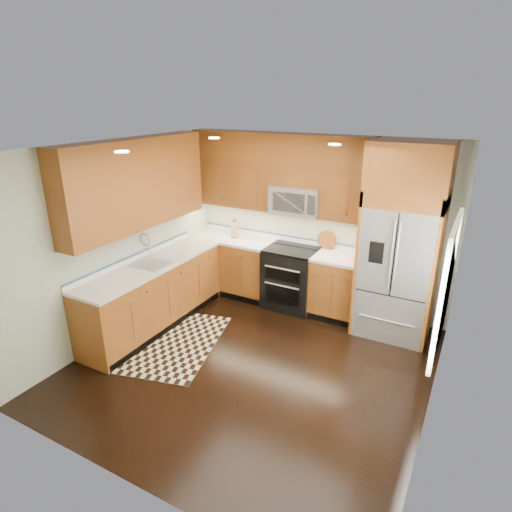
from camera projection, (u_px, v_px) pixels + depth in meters
The scene contains 16 objects.
ground at pixel (253, 364), 5.25m from camera, with size 4.00×4.00×0.00m, color black.
wall_back at pixel (317, 223), 6.44m from camera, with size 4.00×0.02×2.60m, color #B3B6A3.
wall_left at pixel (121, 240), 5.68m from camera, with size 0.02×4.00×2.60m, color #B3B6A3.
wall_right at pixel (444, 306), 3.90m from camera, with size 0.02×4.00×2.60m, color #B3B6A3.
window at pixel (446, 287), 4.04m from camera, with size 0.04×1.10×1.30m.
base_cabinets at pixel (210, 285), 6.38m from camera, with size 2.85×3.00×0.90m.
countertop at pixel (221, 254), 6.25m from camera, with size 2.86×3.01×0.04m.
upper_cabinets at pixel (218, 178), 5.94m from camera, with size 2.85×3.00×1.15m.
range at pixel (291, 278), 6.57m from camera, with size 0.76×0.67×0.95m.
microwave at pixel (297, 200), 6.26m from camera, with size 0.76×0.40×0.42m.
refrigerator at pixel (401, 243), 5.55m from camera, with size 0.98×0.75×2.60m.
sink_faucet at pixel (150, 259), 5.86m from camera, with size 0.54×0.44×0.37m.
rug at pixel (178, 343), 5.69m from camera, with size 0.98×1.63×0.01m, color black.
knife_block at pixel (235, 230), 6.92m from camera, with size 0.16×0.18×0.30m.
utensil_crock at pixel (360, 251), 5.99m from camera, with size 0.14×0.14×0.31m.
cutting_board at pixel (326, 248), 6.43m from camera, with size 0.28×0.28×0.02m, color brown.
Camera 1 is at (2.15, -3.89, 3.11)m, focal length 30.00 mm.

